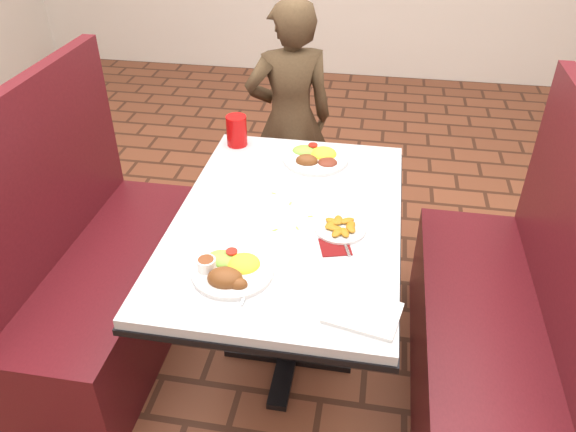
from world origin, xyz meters
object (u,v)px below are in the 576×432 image
(far_dinner_plate, at_px, (316,155))
(diner_person, at_px, (290,120))
(booth_bench_right, at_px, (493,327))
(red_tumbler, at_px, (237,131))
(plantain_plate, at_px, (340,228))
(near_dinner_plate, at_px, (230,267))
(dining_table, at_px, (288,237))
(booth_bench_left, at_px, (102,280))

(far_dinner_plate, bearing_deg, diner_person, 109.30)
(booth_bench_right, relative_size, red_tumbler, 8.94)
(plantain_plate, bearing_deg, far_dinner_plate, 107.17)
(diner_person, bearing_deg, near_dinner_plate, 71.27)
(diner_person, bearing_deg, dining_table, 78.53)
(red_tumbler, bearing_deg, booth_bench_left, -133.30)
(plantain_plate, bearing_deg, red_tumbler, 131.90)
(dining_table, height_order, far_dinner_plate, far_dinner_plate)
(booth_bench_right, height_order, plantain_plate, booth_bench_right)
(dining_table, xyz_separation_m, booth_bench_left, (-0.80, 0.00, -0.32))
(diner_person, bearing_deg, plantain_plate, 87.57)
(far_dinner_plate, distance_m, plantain_plate, 0.51)
(near_dinner_plate, xyz_separation_m, red_tumbler, (-0.19, 0.86, 0.04))
(booth_bench_right, bearing_deg, far_dinner_plate, 150.34)
(near_dinner_plate, relative_size, plantain_plate, 1.45)
(near_dinner_plate, relative_size, far_dinner_plate, 0.94)
(diner_person, bearing_deg, red_tumbler, 53.95)
(booth_bench_left, xyz_separation_m, far_dinner_plate, (0.84, 0.43, 0.45))
(booth_bench_right, xyz_separation_m, plantain_plate, (-0.61, -0.06, 0.43))
(booth_bench_right, distance_m, plantain_plate, 0.75)
(booth_bench_left, xyz_separation_m, near_dinner_plate, (0.68, -0.35, 0.45))
(plantain_plate, height_order, red_tumbler, red_tumbler)
(near_dinner_plate, bearing_deg, dining_table, 70.72)
(diner_person, distance_m, far_dinner_plate, 0.66)
(dining_table, relative_size, booth_bench_right, 1.01)
(dining_table, height_order, diner_person, diner_person)
(booth_bench_left, bearing_deg, red_tumbler, 46.70)
(red_tumbler, bearing_deg, booth_bench_right, -24.67)
(near_dinner_plate, distance_m, far_dinner_plate, 0.79)
(booth_bench_left, distance_m, near_dinner_plate, 0.88)
(booth_bench_left, bearing_deg, booth_bench_right, 0.00)
(booth_bench_left, distance_m, booth_bench_right, 1.60)
(dining_table, bearing_deg, booth_bench_left, 180.00)
(far_dinner_plate, height_order, red_tumbler, red_tumbler)
(diner_person, height_order, plantain_plate, diner_person)
(dining_table, relative_size, far_dinner_plate, 4.45)
(far_dinner_plate, relative_size, red_tumbler, 2.03)
(dining_table, height_order, plantain_plate, plantain_plate)
(booth_bench_right, height_order, diner_person, diner_person)
(diner_person, xyz_separation_m, plantain_plate, (0.36, -1.10, 0.13))
(dining_table, bearing_deg, near_dinner_plate, -109.28)
(far_dinner_plate, bearing_deg, dining_table, -95.73)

